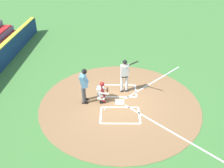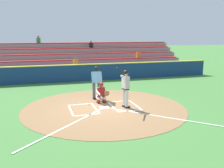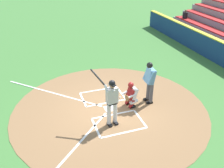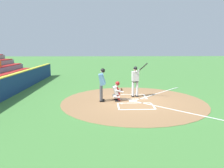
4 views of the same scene
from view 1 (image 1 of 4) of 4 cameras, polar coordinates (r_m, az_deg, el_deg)
ground_plane at (r=11.79m, az=1.88°, el=-4.48°), size 120.00×120.00×0.00m
dirt_circle at (r=11.79m, az=1.88°, el=-4.45°), size 8.00×8.00×0.01m
home_plate_and_chalk at (r=11.84m, az=6.16°, el=-4.41°), size 7.93×4.91×0.01m
batter at (r=12.07m, az=3.14°, el=2.57°), size 0.87×0.83×2.13m
catcher at (r=11.54m, az=-2.52°, el=-1.83°), size 0.64×0.62×1.13m
plate_umpire at (r=11.30m, az=-6.92°, el=0.09°), size 0.58×0.41×1.86m
baseball at (r=11.24m, az=-1.63°, el=-6.26°), size 0.07×0.07×0.07m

